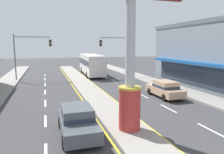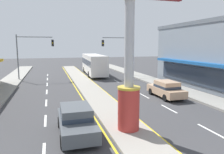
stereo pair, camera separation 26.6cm
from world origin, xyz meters
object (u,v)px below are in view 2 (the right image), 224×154
Objects in this scene: sedan_near_left_lane at (166,89)px; traffic_light_left_side at (31,49)px; district_sign at (129,52)px; sedan_far_right_lane at (76,120)px; traffic_light_right_side at (121,49)px; bus_near_right_lane at (94,63)px.

traffic_light_left_side is at bearing 131.77° from sedan_near_left_lane.
sedan_far_right_lane is (-2.82, 0.45, -3.62)m from district_sign.
traffic_light_right_side is 21.97m from sedan_far_right_lane.
sedan_far_right_lane is at bearing -103.85° from bus_near_right_lane.
traffic_light_left_side is 1.00× the size of traffic_light_right_side.
sedan_far_right_lane is at bearing -146.46° from sedan_near_left_lane.
sedan_far_right_lane is 10.73m from sedan_near_left_lane.
traffic_light_right_side reaches higher than sedan_far_right_lane.
traffic_light_right_side is at bearing -1.39° from traffic_light_left_side.
district_sign is 9.55m from sedan_near_left_lane.
sedan_far_right_lane and sedan_near_left_lane have the same top height.
district_sign is at bearing -8.98° from sedan_far_right_lane.
traffic_light_right_side is 1.44× the size of sedan_near_left_lane.
sedan_near_left_lane is (12.52, -14.02, -3.46)m from traffic_light_left_side.
sedan_near_left_lane is at bearing -48.23° from traffic_light_left_side.
district_sign reaches higher than sedan_far_right_lane.
bus_near_right_lane is (-3.58, 3.24, -2.38)m from traffic_light_right_side.
sedan_near_left_lane is at bearing 33.54° from sedan_far_right_lane.
traffic_light_right_side is at bearing 64.84° from sedan_far_right_lane.
district_sign is at bearing -133.84° from sedan_near_left_lane.
traffic_light_left_side is (-6.40, 20.39, -0.16)m from district_sign.
traffic_light_left_side is at bearing 100.19° from sedan_far_right_lane.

